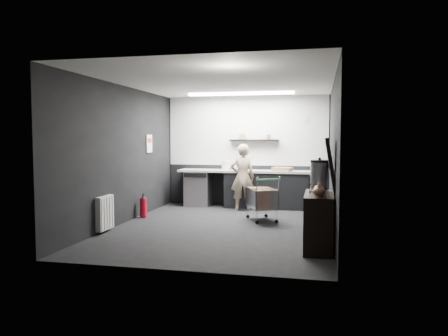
# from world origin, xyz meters

# --- Properties ---
(floor) EXTENTS (5.50, 5.50, 0.00)m
(floor) POSITION_xyz_m (0.00, 0.00, 0.00)
(floor) COLOR black
(floor) RESTS_ON ground
(ceiling) EXTENTS (5.50, 5.50, 0.00)m
(ceiling) POSITION_xyz_m (0.00, 0.00, 2.70)
(ceiling) COLOR silver
(ceiling) RESTS_ON wall_back
(wall_back) EXTENTS (5.50, 0.00, 5.50)m
(wall_back) POSITION_xyz_m (0.00, 2.75, 1.35)
(wall_back) COLOR black
(wall_back) RESTS_ON floor
(wall_front) EXTENTS (5.50, 0.00, 5.50)m
(wall_front) POSITION_xyz_m (0.00, -2.75, 1.35)
(wall_front) COLOR black
(wall_front) RESTS_ON floor
(wall_left) EXTENTS (0.00, 5.50, 5.50)m
(wall_left) POSITION_xyz_m (-2.00, 0.00, 1.35)
(wall_left) COLOR black
(wall_left) RESTS_ON floor
(wall_right) EXTENTS (0.00, 5.50, 5.50)m
(wall_right) POSITION_xyz_m (2.00, 0.00, 1.35)
(wall_right) COLOR black
(wall_right) RESTS_ON floor
(kitchen_wall_panel) EXTENTS (3.95, 0.02, 1.70)m
(kitchen_wall_panel) POSITION_xyz_m (0.00, 2.73, 1.85)
(kitchen_wall_panel) COLOR silver
(kitchen_wall_panel) RESTS_ON wall_back
(dado_panel) EXTENTS (3.95, 0.02, 1.00)m
(dado_panel) POSITION_xyz_m (0.00, 2.73, 0.50)
(dado_panel) COLOR black
(dado_panel) RESTS_ON wall_back
(floating_shelf) EXTENTS (1.20, 0.22, 0.04)m
(floating_shelf) POSITION_xyz_m (0.20, 2.62, 1.62)
(floating_shelf) COLOR black
(floating_shelf) RESTS_ON wall_back
(wall_clock) EXTENTS (0.20, 0.03, 0.20)m
(wall_clock) POSITION_xyz_m (1.40, 2.72, 2.15)
(wall_clock) COLOR silver
(wall_clock) RESTS_ON wall_back
(poster) EXTENTS (0.02, 0.30, 0.40)m
(poster) POSITION_xyz_m (-1.98, 1.30, 1.55)
(poster) COLOR white
(poster) RESTS_ON wall_left
(poster_red_band) EXTENTS (0.02, 0.22, 0.10)m
(poster_red_band) POSITION_xyz_m (-1.98, 1.30, 1.62)
(poster_red_band) COLOR red
(poster_red_band) RESTS_ON poster
(radiator) EXTENTS (0.10, 0.50, 0.60)m
(radiator) POSITION_xyz_m (-1.94, -0.90, 0.35)
(radiator) COLOR silver
(radiator) RESTS_ON wall_left
(ceiling_strip) EXTENTS (2.40, 0.20, 0.04)m
(ceiling_strip) POSITION_xyz_m (0.00, 1.85, 2.67)
(ceiling_strip) COLOR white
(ceiling_strip) RESTS_ON ceiling
(prep_counter) EXTENTS (3.20, 0.61, 0.90)m
(prep_counter) POSITION_xyz_m (0.14, 2.42, 0.46)
(prep_counter) COLOR black
(prep_counter) RESTS_ON floor
(person) EXTENTS (0.63, 0.48, 1.54)m
(person) POSITION_xyz_m (0.03, 1.97, 0.77)
(person) COLOR beige
(person) RESTS_ON floor
(shopping_cart) EXTENTS (0.79, 1.01, 0.89)m
(shopping_cart) POSITION_xyz_m (0.63, 0.80, 0.42)
(shopping_cart) COLOR silver
(shopping_cart) RESTS_ON floor
(sideboard) EXTENTS (0.48, 1.12, 1.68)m
(sideboard) POSITION_xyz_m (1.78, -1.22, 0.54)
(sideboard) COLOR black
(sideboard) RESTS_ON floor
(fire_extinguisher) EXTENTS (0.15, 0.15, 0.48)m
(fire_extinguisher) POSITION_xyz_m (-1.85, 0.61, 0.23)
(fire_extinguisher) COLOR #B50C21
(fire_extinguisher) RESTS_ON floor
(cardboard_box) EXTENTS (0.50, 0.42, 0.09)m
(cardboard_box) POSITION_xyz_m (0.91, 2.37, 0.94)
(cardboard_box) COLOR olive
(cardboard_box) RESTS_ON prep_counter
(pink_tub) EXTENTS (0.22, 0.22, 0.22)m
(pink_tub) POSITION_xyz_m (-0.45, 2.42, 1.01)
(pink_tub) COLOR white
(pink_tub) RESTS_ON prep_counter
(white_container) EXTENTS (0.17, 0.13, 0.14)m
(white_container) POSITION_xyz_m (-0.23, 2.37, 0.97)
(white_container) COLOR silver
(white_container) RESTS_ON prep_counter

